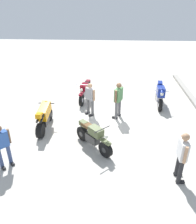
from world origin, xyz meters
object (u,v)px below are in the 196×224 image
Objects in this scene: motorcycle_olive_vintage at (93,137)px; person_in_gray_shirt at (90,97)px; motorcycle_orange_sportbike at (44,116)px; motorcycle_maroon_cruiser at (85,91)px; person_in_white_shirt at (182,154)px; motorcycle_blue_sportbike at (160,94)px; person_in_green_shirt at (118,98)px; person_in_blue_shirt at (2,144)px.

person_in_gray_shirt is (-2.63, -0.33, 0.40)m from motorcycle_olive_vintage.
person_in_gray_shirt is (-1.36, 1.84, 0.29)m from motorcycle_orange_sportbike.
person_in_white_shirt reaches higher than motorcycle_maroon_cruiser.
person_in_gray_shirt is at bearing 143.82° from motorcycle_olive_vintage.
motorcycle_maroon_cruiser is at bearing 123.01° from person_in_white_shirt.
motorcycle_blue_sportbike is at bearing -63.10° from motorcycle_orange_sportbike.
person_in_green_shirt is (1.45, -2.19, 0.39)m from motorcycle_blue_sportbike.
person_in_blue_shirt is 0.92× the size of person_in_green_shirt.
person_in_blue_shirt is (5.03, -6.04, 0.29)m from motorcycle_blue_sportbike.
person_in_white_shirt reaches higher than motorcycle_orange_sportbike.
motorcycle_olive_vintage is 0.78× the size of motorcycle_orange_sportbike.
motorcycle_maroon_cruiser is (-2.99, 1.43, -0.07)m from motorcycle_orange_sportbike.
motorcycle_blue_sportbike reaches higher than motorcycle_maroon_cruiser.
person_in_white_shirt is at bearing 141.65° from person_in_green_shirt.
person_in_gray_shirt reaches higher than motorcycle_maroon_cruiser.
person_in_white_shirt is at bearing 2.25° from motorcycle_blue_sportbike.
person_in_gray_shirt is (-3.81, 2.55, -0.00)m from person_in_blue_shirt.
motorcycle_olive_vintage is at bearing 51.52° from person_in_gray_shirt.
person_in_green_shirt reaches higher than person_in_white_shirt.
motorcycle_orange_sportbike is at bearing 152.35° from person_in_white_shirt.
person_in_blue_shirt is at bearing -12.09° from motorcycle_maroon_cruiser.
motorcycle_orange_sportbike is at bearing 117.87° from person_in_blue_shirt.
motorcycle_orange_sportbike is 2.31m from person_in_gray_shirt.
motorcycle_maroon_cruiser is 1.72m from person_in_gray_shirt.
person_in_green_shirt is at bearing -69.07° from motorcycle_orange_sportbike.
person_in_blue_shirt is at bearing -43.78° from motorcycle_blue_sportbike.
person_in_white_shirt reaches higher than motorcycle_olive_vintage.
person_in_white_shirt is at bearing 40.79° from person_in_blue_shirt.
motorcycle_orange_sportbike is 0.94× the size of motorcycle_maroon_cruiser.
person_in_white_shirt is (3.92, 1.80, -0.01)m from person_in_green_shirt.
person_in_gray_shirt is at bearing 128.55° from person_in_white_shirt.
person_in_gray_shirt reaches higher than motorcycle_orange_sportbike.
motorcycle_olive_vintage is 0.97× the size of person_in_gray_shirt.
motorcycle_blue_sportbike is 2.65m from person_in_green_shirt.
person_in_white_shirt is at bearing 18.10° from motorcycle_olive_vintage.
motorcycle_orange_sportbike is at bearing -9.11° from person_in_gray_shirt.
person_in_blue_shirt is at bearing 69.94° from person_in_green_shirt.
person_in_white_shirt is (5.77, 3.50, 0.46)m from motorcycle_maroon_cruiser.
motorcycle_blue_sportbike is at bearing 87.59° from person_in_white_shirt.
motorcycle_maroon_cruiser is (-4.26, -0.73, 0.03)m from motorcycle_olive_vintage.
motorcycle_olive_vintage is 2.52m from motorcycle_orange_sportbike.
motorcycle_maroon_cruiser is at bearing 146.45° from motorcycle_olive_vintage.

